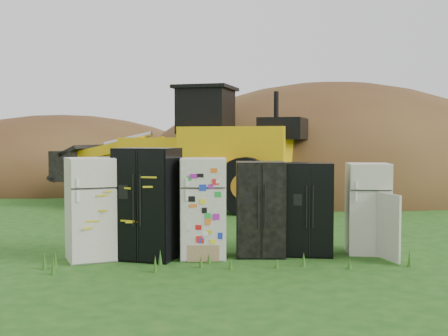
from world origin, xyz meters
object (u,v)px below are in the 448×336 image
at_px(fridge_open_door, 368,208).
at_px(wheel_loader, 177,147).
at_px(fridge_black_side, 148,203).
at_px(fridge_dark_mid, 260,209).
at_px(fridge_sticker, 203,208).
at_px(fridge_leftmost, 91,209).
at_px(fridge_black_right, 309,209).

xyz_separation_m(fridge_open_door, wheel_loader, (-3.21, 7.26, 0.99)).
relative_size(fridge_black_side, fridge_dark_mid, 1.15).
bearing_deg(fridge_sticker, fridge_leftmost, -177.56).
height_order(fridge_leftmost, fridge_black_side, fridge_black_side).
relative_size(fridge_sticker, fridge_open_door, 1.07).
bearing_deg(fridge_black_right, fridge_open_door, 14.14).
height_order(fridge_leftmost, fridge_black_right, fridge_leftmost).
height_order(fridge_black_right, wheel_loader, wheel_loader).
bearing_deg(fridge_black_side, wheel_loader, 106.78).
distance_m(fridge_black_side, wheel_loader, 7.35).
height_order(fridge_open_door, wheel_loader, wheel_loader).
xyz_separation_m(fridge_dark_mid, fridge_open_door, (1.96, 0.01, -0.02)).
distance_m(fridge_leftmost, fridge_open_door, 4.90).
height_order(fridge_leftmost, fridge_dark_mid, fridge_leftmost).
relative_size(fridge_dark_mid, wheel_loader, 0.22).
height_order(fridge_dark_mid, fridge_black_right, fridge_dark_mid).
bearing_deg(wheel_loader, fridge_leftmost, -81.07).
xyz_separation_m(fridge_black_side, fridge_dark_mid, (1.97, 0.00, -0.12)).
relative_size(fridge_sticker, fridge_dark_mid, 1.04).
xyz_separation_m(fridge_black_side, wheel_loader, (0.72, 7.27, 0.85)).
xyz_separation_m(fridge_sticker, wheel_loader, (-0.23, 7.32, 0.94)).
height_order(fridge_sticker, fridge_black_right, fridge_sticker).
xyz_separation_m(fridge_leftmost, wheel_loader, (1.68, 7.26, 0.93)).
bearing_deg(fridge_leftmost, fridge_black_side, -16.89).
bearing_deg(fridge_black_right, fridge_sticker, -165.03).
bearing_deg(fridge_sticker, fridge_black_right, 5.59).
bearing_deg(fridge_black_side, fridge_black_right, 22.39).
xyz_separation_m(fridge_black_right, fridge_open_door, (1.09, 0.01, -0.01)).
bearing_deg(fridge_black_side, fridge_dark_mid, 22.54).
distance_m(fridge_sticker, fridge_black_right, 1.89).
distance_m(fridge_dark_mid, fridge_black_right, 0.88).
bearing_deg(fridge_open_door, wheel_loader, 125.37).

